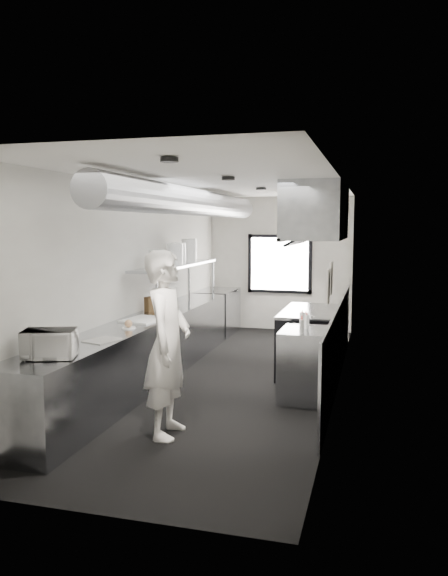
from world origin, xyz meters
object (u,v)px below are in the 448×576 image
Objects in this scene: pass_shelf at (178,266)px; far_work_table at (217,312)px; exhaust_hood at (317,213)px; squeeze_bottle_a at (302,327)px; squeeze_bottle_b at (302,324)px; line_cook at (168,344)px; squeeze_bottle_c at (307,322)px; knife_block at (151,304)px; bottle_station at (307,365)px; plate_stack_b at (175,254)px; prep_counter at (145,351)px; plate_stack_d at (189,250)px; plate_stack_a at (156,259)px; deli_tub_b at (60,343)px; squeeze_bottle_d at (302,320)px; plate_stack_c at (179,253)px; deli_tub_a at (46,346)px; squeeze_bottle_e at (306,319)px; small_plate at (129,328)px; cutting_board at (143,319)px; microwave at (49,344)px; range at (310,341)px.

far_work_table is (0.04, 2.20, -1.09)m from pass_shelf.
squeeze_bottle_a is (0.03, -1.71, -1.40)m from exhaust_hood.
far_work_table is at bearing 119.21° from squeeze_bottle_b.
squeeze_bottle_c is (1.25, 1.64, 0.02)m from line_cook.
exhaust_hood reaches higher than knife_block.
bottle_station is 0.46× the size of line_cook.
plate_stack_b reaches higher than pass_shelf.
exhaust_hood is 0.37× the size of prep_counter.
plate_stack_d is at bearing 89.39° from pass_shelf.
plate_stack_a is (-1.10, 2.43, 0.73)m from line_cook.
prep_counter is 41.42× the size of deli_tub_b.
pass_shelf reaches higher than squeeze_bottle_d.
deli_tub_b is at bearing -142.93° from squeeze_bottle_c.
plate_stack_c reaches higher than squeeze_bottle_a.
squeeze_bottle_d is at bearing -43.55° from plate_stack_d.
deli_tub_b is at bearing -91.18° from far_work_table.
plate_stack_b reaches higher than deli_tub_b.
deli_tub_a is 0.17m from deli_tub_b.
squeeze_bottle_e is (2.28, -1.99, -0.79)m from plate_stack_d.
deli_tub_a is (-2.44, -3.32, -1.45)m from exhaust_hood.
prep_counter is at bearing -89.03° from plate_stack_d.
knife_block is at bearing 153.98° from squeeze_bottle_a.
prep_counter is 14.85× the size of plate_stack_d.
deli_tub_a reaches higher than small_plate.
deli_tub_b is at bearing -126.70° from exhaust_hood.
knife_block is 2.50m from squeeze_bottle_e.
cutting_board is at bearing -175.57° from squeeze_bottle_e.
pass_shelf is 16.63× the size of squeeze_bottle_c.
deli_tub_b is 0.80× the size of squeeze_bottle_c.
line_cook is at bearing -133.87° from squeeze_bottle_a.
microwave reaches higher than deli_tub_a.
far_work_table is 6.15× the size of squeeze_bottle_d.
cutting_board is 1.65m from plate_stack_b.
squeeze_bottle_c reaches higher than prep_counter.
plate_stack_d is (-0.07, 2.16, 0.86)m from cutting_board.
far_work_table is at bearing 121.78° from squeeze_bottle_e.
pass_shelf is 4.85× the size of cutting_board.
knife_block is at bearing -93.37° from far_work_table.
line_cook is 12.08× the size of squeeze_bottle_e.
small_plate is (0.14, -2.23, -0.63)m from pass_shelf.
deli_tub_b is at bearing -145.01° from squeeze_bottle_b.
squeeze_bottle_c is 1.12× the size of squeeze_bottle_e.
squeeze_bottle_a is (2.46, 1.60, 0.05)m from deli_tub_a.
line_cook reaches higher than plate_stack_c.
plate_stack_a is 1.01m from plate_stack_c.
plate_stack_b is (-2.32, 1.53, 1.29)m from bottle_station.
deli_tub_b is 1.26m from small_plate.
squeeze_bottle_c is at bearing 37.07° from deli_tub_b.
range is 2.72m from plate_stack_d.
squeeze_bottle_a is at bearing -87.21° from range.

